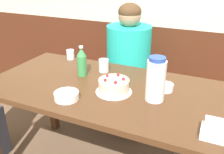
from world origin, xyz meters
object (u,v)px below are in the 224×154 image
Objects in this scene: birthday_cake at (114,86)px; glass_water_tall at (70,55)px; water_pitcher at (156,80)px; person_teal_shirt at (128,71)px; bench_seat at (140,102)px; bowl_soup_white at (67,96)px; napkin_holder at (214,131)px; soju_bottle at (82,62)px; bowl_rice_small at (165,87)px; glass_tumbler_short at (104,65)px.

glass_water_tall is at bearing 145.38° from birthday_cake.
person_teal_shirt reaches higher than water_pitcher.
bowl_soup_white is at bearing -96.25° from bench_seat.
napkin_holder reaches higher than bowl_soup_white.
bowl_soup_white is at bearing -137.95° from birthday_cake.
soju_bottle is 0.60m from bowl_rice_small.
water_pitcher is 0.22× the size of person_teal_shirt.
glass_tumbler_short is at bearing 166.51° from bowl_rice_small.
bench_seat is at bearing 83.75° from bowl_soup_white.
bowl_rice_small is at bearing 28.65° from birthday_cake.
napkin_holder is (0.59, -0.22, -0.00)m from birthday_cake.
birthday_cake is at bearing 159.18° from napkin_holder.
soju_bottle is at bearing -130.36° from glass_tumbler_short.
soju_bottle is 0.18m from glass_tumbler_short.
birthday_cake is 0.86× the size of water_pitcher.
glass_tumbler_short reaches higher than bowl_soup_white.
person_teal_shirt is at bearing 38.55° from glass_water_tall.
person_teal_shirt is (-0.08, -0.17, 0.39)m from bench_seat.
bench_seat is 1.23m from bowl_soup_white.
bench_seat is 1.91× the size of person_teal_shirt.
napkin_holder reaches higher than bowl_rice_small.
water_pitcher is at bearing -24.81° from glass_water_tall.
birthday_cake is at bearing 42.05° from bowl_soup_white.
soju_bottle is 0.37m from glass_water_tall.
person_teal_shirt is (-0.76, 0.93, -0.20)m from napkin_holder.
napkin_holder is at bearing -50.91° from bowl_rice_small.
bowl_soup_white is 0.69m from glass_water_tall.
bench_seat is at bearing 117.57° from bowl_rice_small.
napkin_holder is at bearing -22.25° from soju_bottle.
birthday_cake is 2.42× the size of glass_tumbler_short.
bench_seat is 0.90m from glass_water_tall.
person_teal_shirt is at bearing 87.47° from bowl_soup_white.
glass_tumbler_short is 0.08× the size of person_teal_shirt.
birthday_cake is at bearing -176.94° from water_pitcher.
birthday_cake reaches higher than glass_water_tall.
bowl_rice_small is (-0.31, 0.38, -0.02)m from napkin_holder.
glass_water_tall is (-0.85, 0.24, 0.02)m from bowl_rice_small.
bowl_soup_white is (-0.47, -0.21, -0.11)m from water_pitcher.
glass_water_tall is at bearing 121.17° from bowl_soup_white.
bench_seat is at bearing 96.30° from birthday_cake.
water_pitcher is 2.62× the size of bowl_rice_small.
napkin_holder is 0.49m from bowl_rice_small.
bench_seat is at bearing 73.93° from soju_bottle.
soju_bottle is at bearing 157.75° from napkin_holder.
water_pitcher is (0.35, -0.87, 0.68)m from bench_seat.
bowl_rice_small is at bearing -15.70° from glass_water_tall.
water_pitcher is 0.58m from soju_bottle.
bench_seat is at bearing 111.96° from water_pitcher.
soju_bottle is at bearing -43.81° from glass_water_tall.
glass_tumbler_short is (-0.79, 0.49, 0.01)m from napkin_holder.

